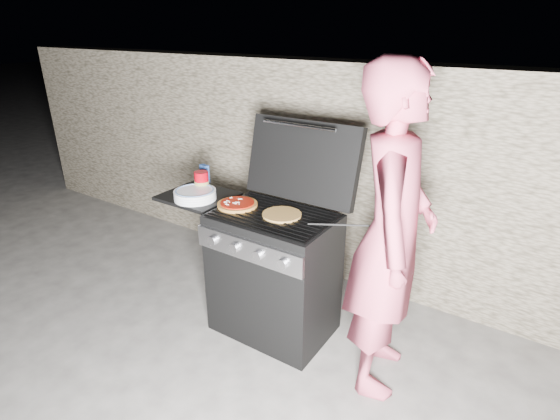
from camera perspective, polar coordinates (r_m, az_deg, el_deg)
The scene contains 10 objects.
ground at distance 3.33m, azimuth -0.74°, elevation -15.01°, with size 50.00×50.00×0.00m, color #494643.
stone_wall at distance 3.72m, azimuth 8.32°, elevation 4.79°, with size 8.00×0.35×1.80m, color gray.
gas_grill at distance 3.20m, azimuth -4.53°, elevation -7.00°, with size 1.34×0.79×0.91m, color black, non-canonical shape.
pizza_topped at distance 2.99m, azimuth -5.59°, elevation 0.82°, with size 0.27×0.27×0.03m, color #AF914A, non-canonical shape.
pizza_plain at distance 2.83m, azimuth 0.24°, elevation -0.58°, with size 0.26×0.26×0.01m, color #E1AC4F.
sauce_jar at distance 3.27m, azimuth -10.19°, elevation 3.60°, with size 0.10×0.10×0.16m, color #A7010E.
blue_carton at distance 3.44m, azimuth -9.80°, elevation 4.58°, with size 0.07×0.04×0.15m, color #274A98.
plate_stack at distance 3.16m, azimuth -11.03°, elevation 1.97°, with size 0.30×0.30×0.07m, color white.
person at distance 2.52m, azimuth 14.33°, elevation -3.38°, with size 0.70×0.46×1.93m, color #C14962.
tongs at distance 2.62m, azimuth 7.96°, elevation -1.98°, with size 0.01×0.01×0.43m, color black.
Camera 1 is at (1.47, -2.16, 2.06)m, focal length 28.00 mm.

